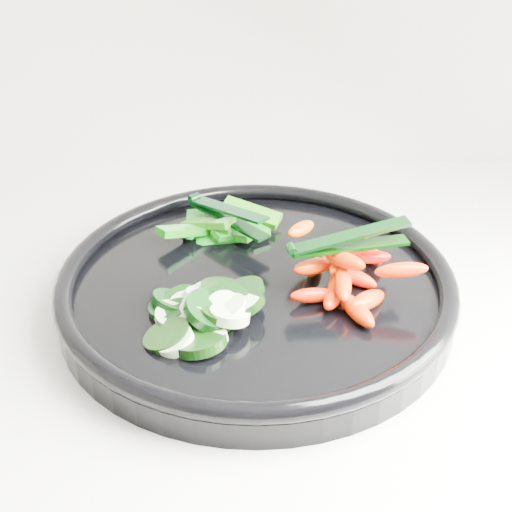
{
  "coord_description": "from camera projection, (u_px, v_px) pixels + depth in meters",
  "views": [
    {
      "loc": [
        -0.07,
        1.12,
        1.33
      ],
      "look_at": [
        -0.06,
        1.67,
        0.99
      ],
      "focal_mm": 50.0,
      "sensor_mm": 36.0,
      "label": 1
    }
  ],
  "objects": [
    {
      "name": "tong_pepper",
      "position": [
        225.0,
        213.0,
        0.74
      ],
      "size": [
        0.09,
        0.09,
        0.02
      ],
      "color": "black",
      "rests_on": "pepper_pile"
    },
    {
      "name": "pepper_pile",
      "position": [
        221.0,
        227.0,
        0.75
      ],
      "size": [
        0.13,
        0.08,
        0.04
      ],
      "color": "#186F0A",
      "rests_on": "veggie_tray"
    },
    {
      "name": "veggie_tray",
      "position": [
        256.0,
        287.0,
        0.67
      ],
      "size": [
        0.42,
        0.42,
        0.04
      ],
      "color": "black",
      "rests_on": "counter"
    },
    {
      "name": "cucumber_pile",
      "position": [
        202.0,
        311.0,
        0.62
      ],
      "size": [
        0.12,
        0.12,
        0.04
      ],
      "color": "black",
      "rests_on": "veggie_tray"
    },
    {
      "name": "tong_carrot",
      "position": [
        346.0,
        242.0,
        0.64
      ],
      "size": [
        0.11,
        0.04,
        0.02
      ],
      "color": "black",
      "rests_on": "carrot_pile"
    },
    {
      "name": "carrot_pile",
      "position": [
        346.0,
        273.0,
        0.65
      ],
      "size": [
        0.13,
        0.15,
        0.05
      ],
      "color": "#FF3D00",
      "rests_on": "veggie_tray"
    }
  ]
}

